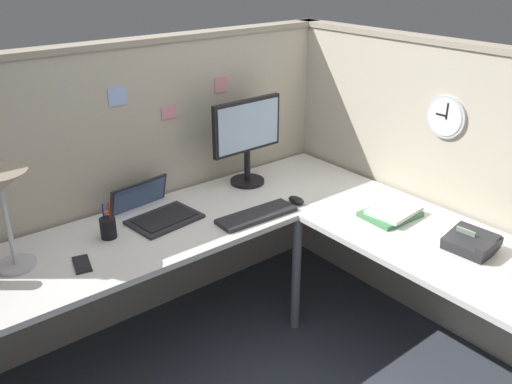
% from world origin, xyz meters
% --- Properties ---
extents(ground_plane, '(6.80, 6.80, 0.00)m').
position_xyz_m(ground_plane, '(0.00, 0.00, 0.00)').
color(ground_plane, '#383D47').
extents(cubicle_wall_back, '(2.57, 0.12, 1.58)m').
position_xyz_m(cubicle_wall_back, '(-0.36, 0.87, 0.79)').
color(cubicle_wall_back, '#B7AD99').
rests_on(cubicle_wall_back, ground).
extents(cubicle_wall_right, '(0.12, 2.37, 1.58)m').
position_xyz_m(cubicle_wall_right, '(0.87, -0.27, 0.79)').
color(cubicle_wall_right, '#B7AD99').
rests_on(cubicle_wall_right, ground).
extents(desk, '(2.35, 2.15, 0.73)m').
position_xyz_m(desk, '(-0.15, -0.05, 0.63)').
color(desk, silver).
rests_on(desk, ground).
extents(monitor, '(0.46, 0.20, 0.50)m').
position_xyz_m(monitor, '(0.20, 0.64, 1.02)').
color(monitor, black).
rests_on(monitor, desk).
extents(laptop, '(0.38, 0.42, 0.22)m').
position_xyz_m(laptop, '(-0.44, 0.61, 0.75)').
color(laptop, '#232326').
rests_on(laptop, desk).
extents(keyboard, '(0.44, 0.16, 0.02)m').
position_xyz_m(keyboard, '(-0.04, 0.26, 0.74)').
color(keyboard, '#232326').
rests_on(keyboard, desk).
extents(computer_mouse, '(0.06, 0.10, 0.03)m').
position_xyz_m(computer_mouse, '(0.23, 0.26, 0.75)').
color(computer_mouse, black).
rests_on(computer_mouse, desk).
extents(desk_lamp_dome, '(0.24, 0.24, 0.44)m').
position_xyz_m(desk_lamp_dome, '(-1.15, 0.55, 1.09)').
color(desk_lamp_dome, '#B7BABF').
rests_on(desk_lamp_dome, desk).
extents(pen_cup, '(0.08, 0.08, 0.18)m').
position_xyz_m(pen_cup, '(-0.72, 0.54, 0.78)').
color(pen_cup, black).
rests_on(pen_cup, desk).
extents(cell_phone, '(0.10, 0.16, 0.01)m').
position_xyz_m(cell_phone, '(-0.92, 0.38, 0.73)').
color(cell_phone, black).
rests_on(cell_phone, desk).
extents(office_phone, '(0.20, 0.22, 0.11)m').
position_xyz_m(office_phone, '(0.51, -0.61, 0.77)').
color(office_phone, '#232326').
rests_on(office_phone, desk).
extents(book_stack, '(0.30, 0.23, 0.04)m').
position_xyz_m(book_stack, '(0.51, -0.17, 0.75)').
color(book_stack, '#3F7F4C').
rests_on(book_stack, desk).
extents(wall_clock, '(0.04, 0.22, 0.22)m').
position_xyz_m(wall_clock, '(0.82, -0.21, 1.21)').
color(wall_clock, '#B7BABF').
extents(pinned_note_leftmost, '(0.08, 0.00, 0.09)m').
position_xyz_m(pinned_note_leftmost, '(0.15, 0.82, 1.29)').
color(pinned_note_leftmost, pink).
extents(pinned_note_middle, '(0.09, 0.00, 0.09)m').
position_xyz_m(pinned_note_middle, '(-0.48, 0.82, 1.32)').
color(pinned_note_middle, '#99B7E5').
extents(pinned_note_rightmost, '(0.09, 0.00, 0.07)m').
position_xyz_m(pinned_note_rightmost, '(-0.20, 0.82, 1.19)').
color(pinned_note_rightmost, pink).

